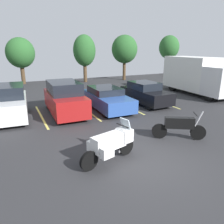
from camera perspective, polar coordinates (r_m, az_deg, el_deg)
The scene contains 13 objects.
ground at distance 8.08m, azimuth 9.57°, elevation -12.73°, with size 44.00×44.00×0.10m, color #2D2D30.
motorcycle_touring at distance 7.57m, azimuth -0.26°, elevation -8.25°, with size 2.31×1.13×1.46m.
motorcycle_second at distance 9.85m, azimuth 17.54°, elevation -3.61°, with size 2.05×1.33×1.32m.
parking_stripes at distance 13.62m, azimuth -12.42°, elevation -0.30°, with size 14.39×4.88×0.01m.
car_white at distance 13.45m, azimuth -25.62°, elevation 2.25°, with size 2.06×4.37×1.89m.
car_red at distance 13.25m, azimuth -12.48°, elevation 3.52°, with size 1.95×4.58×1.98m.
car_blue at distance 14.14m, azimuth -1.39°, elevation 3.64°, with size 2.01×4.79×1.41m.
car_black at distance 15.64m, azimuth 8.88°, elevation 4.93°, with size 1.92×4.28×1.56m.
box_truck at distance 20.15m, azimuth 21.68°, elevation 9.16°, with size 2.77×7.01×3.16m.
tree_right at distance 27.39m, azimuth 3.36°, elevation 16.34°, with size 3.15×3.15×5.46m.
tree_center_left at distance 26.15m, azimuth -23.24°, elevation 14.25°, with size 3.05×3.05×5.03m.
tree_far_left at distance 34.59m, azimuth 14.97°, elevation 16.33°, with size 2.98×2.98×5.74m.
tree_rear at distance 25.86m, azimuth -7.38°, elevation 15.88°, with size 2.58×2.58×5.40m.
Camera 1 is at (-4.19, -5.68, 3.88)m, focal length 34.28 mm.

